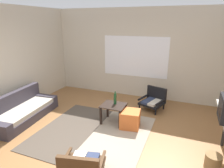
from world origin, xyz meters
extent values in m
plane|color=olive|center=(0.00, 0.00, 0.00)|extent=(7.80, 7.80, 0.00)
cube|color=beige|center=(0.00, 3.06, 1.35)|extent=(5.60, 0.12, 2.70)
cube|color=white|center=(0.00, 3.00, 1.27)|extent=(2.01, 0.01, 1.22)
cube|color=#4C4238|center=(-0.76, 0.49, 0.01)|extent=(1.14, 2.28, 0.01)
cube|color=gray|center=(0.38, 0.49, 0.01)|extent=(1.14, 2.28, 0.01)
cube|color=#38333D|center=(-2.03, 0.42, 0.10)|extent=(0.87, 1.89, 0.21)
cube|color=#B2A899|center=(-2.00, 0.43, 0.26)|extent=(0.76, 1.70, 0.10)
cube|color=#38333D|center=(-2.32, 0.40, 0.38)|extent=(0.30, 1.84, 0.55)
cube|color=#38333D|center=(-2.10, 1.25, 0.17)|extent=(0.73, 0.24, 0.33)
cube|color=black|center=(0.04, 1.08, 0.44)|extent=(0.54, 0.49, 0.02)
cube|color=black|center=(-0.19, 1.29, 0.22)|extent=(0.04, 0.04, 0.43)
cube|color=black|center=(0.28, 1.29, 0.22)|extent=(0.04, 0.04, 0.43)
cube|color=black|center=(-0.19, 0.88, 0.22)|extent=(0.04, 0.04, 0.43)
cube|color=black|center=(0.28, 0.88, 0.22)|extent=(0.04, 0.04, 0.43)
cylinder|color=black|center=(0.91, 1.84, 0.08)|extent=(0.04, 0.04, 0.16)
cylinder|color=black|center=(0.45, 1.99, 0.08)|extent=(0.04, 0.04, 0.16)
cylinder|color=black|center=(1.05, 2.29, 0.08)|extent=(0.04, 0.04, 0.16)
cylinder|color=black|center=(0.59, 2.44, 0.08)|extent=(0.04, 0.04, 0.16)
cube|color=black|center=(0.75, 2.14, 0.18)|extent=(0.71, 0.70, 0.05)
cube|color=beige|center=(0.84, 2.09, 0.24)|extent=(0.33, 0.52, 0.06)
cube|color=#2D3856|center=(0.65, 2.15, 0.24)|extent=(0.33, 0.52, 0.06)
cube|color=black|center=(0.82, 2.37, 0.40)|extent=(0.56, 0.24, 0.37)
cube|color=black|center=(1.00, 2.06, 0.30)|extent=(0.21, 0.54, 0.04)
cube|color=black|center=(0.50, 2.22, 0.30)|extent=(0.21, 0.54, 0.04)
cylinder|color=#472D19|center=(-0.09, -0.50, 0.06)|extent=(0.04, 0.04, 0.13)
cylinder|color=#472D19|center=(0.44, -0.37, 0.06)|extent=(0.04, 0.04, 0.13)
cube|color=#472D19|center=(0.23, -0.66, 0.15)|extent=(0.73, 0.67, 0.05)
cube|color=silver|center=(0.12, -0.66, 0.21)|extent=(0.31, 0.52, 0.06)
cube|color=#2D3856|center=(0.33, -0.61, 0.21)|extent=(0.31, 0.52, 0.06)
cube|color=#472D19|center=(0.28, -0.89, 0.34)|extent=(0.62, 0.21, 0.32)
cube|color=#472D19|center=(-0.05, -0.73, 0.27)|extent=(0.17, 0.54, 0.04)
cube|color=#472D19|center=(0.51, -0.59, 0.27)|extent=(0.17, 0.54, 0.04)
cube|color=#D1662D|center=(0.47, 1.02, 0.20)|extent=(0.47, 0.47, 0.39)
cube|color=black|center=(2.07, 0.20, 1.12)|extent=(0.01, 0.33, 0.26)
cylinder|color=#194723|center=(0.06, 1.15, 0.58)|extent=(0.06, 0.06, 0.25)
cylinder|color=#194723|center=(0.06, 1.15, 0.73)|extent=(0.03, 0.03, 0.06)
cylinder|color=olive|center=(2.11, 0.25, 0.12)|extent=(0.26, 0.26, 0.25)
camera|label=1|loc=(1.58, -2.84, 2.30)|focal=31.68mm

